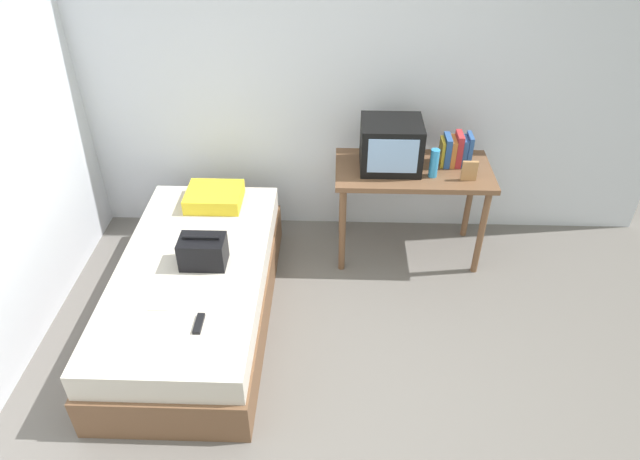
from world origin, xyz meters
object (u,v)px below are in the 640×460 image
object	(u,v)px
picture_frame	(469,171)
handbag	(203,251)
desk	(412,180)
pillow	(214,197)
water_bottle	(434,163)
tv	(391,145)
book_row	(456,150)
magazine	(171,294)
bed	(196,291)
remote_dark	(199,323)

from	to	relation	value
picture_frame	handbag	distance (m)	1.94
desk	pillow	bearing A→B (deg)	-176.94
water_bottle	pillow	bearing A→B (deg)	178.86
tv	book_row	world-z (taller)	tv
pillow	magazine	world-z (taller)	pillow
picture_frame	pillow	world-z (taller)	picture_frame
magazine	desk	bearing A→B (deg)	35.17
desk	tv	world-z (taller)	tv
bed	pillow	world-z (taller)	pillow
picture_frame	handbag	size ratio (longest dim) A/B	0.50
bed	magazine	size ratio (longest dim) A/B	6.90
magazine	book_row	bearing A→B (deg)	32.22
magazine	tv	bearing A→B (deg)	38.92
picture_frame	handbag	xyz separation A→B (m)	(-1.81, -0.65, -0.26)
tv	book_row	size ratio (longest dim) A/B	1.77
bed	book_row	bearing A→B (deg)	25.80
picture_frame	magazine	size ratio (longest dim) A/B	0.52
water_bottle	magazine	size ratio (longest dim) A/B	0.74
desk	water_bottle	bearing A→B (deg)	-42.32
bed	magazine	world-z (taller)	magazine
desk	handbag	xyz separation A→B (m)	(-1.44, -0.81, -0.09)
book_row	pillow	distance (m)	1.85
bed	handbag	size ratio (longest dim) A/B	6.67
desk	handbag	size ratio (longest dim) A/B	3.87
water_bottle	handbag	distance (m)	1.73
bed	desk	world-z (taller)	desk
handbag	book_row	bearing A→B (deg)	26.86
magazine	remote_dark	world-z (taller)	remote_dark
book_row	handbag	xyz separation A→B (m)	(-1.74, -0.88, -0.30)
picture_frame	remote_dark	bearing A→B (deg)	-145.01
desk	magazine	size ratio (longest dim) A/B	4.00
bed	book_row	xyz separation A→B (m)	(1.84, 0.89, 0.65)
pillow	handbag	xyz separation A→B (m)	(0.06, -0.73, 0.04)
picture_frame	magazine	bearing A→B (deg)	-153.89
pillow	handbag	size ratio (longest dim) A/B	1.39
picture_frame	remote_dark	xyz separation A→B (m)	(-1.73, -1.21, -0.35)
desk	water_bottle	world-z (taller)	water_bottle
tv	handbag	world-z (taller)	tv
tv	book_row	distance (m)	0.49
desk	remote_dark	bearing A→B (deg)	-134.77
picture_frame	pillow	size ratio (longest dim) A/B	0.36
magazine	picture_frame	bearing A→B (deg)	26.11
desk	remote_dark	xyz separation A→B (m)	(-1.36, -1.37, -0.18)
magazine	water_bottle	bearing A→B (deg)	30.45
book_row	magazine	world-z (taller)	book_row
handbag	remote_dark	size ratio (longest dim) A/B	1.92
water_bottle	handbag	bearing A→B (deg)	-155.98
pillow	book_row	bearing A→B (deg)	4.90
book_row	remote_dark	xyz separation A→B (m)	(-1.67, -1.45, -0.39)
desk	tv	xyz separation A→B (m)	(-0.18, 0.02, 0.28)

